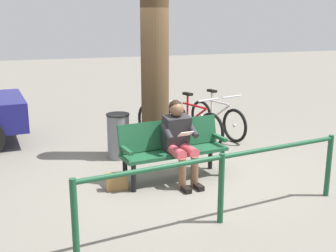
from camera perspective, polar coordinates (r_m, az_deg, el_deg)
ground_plane at (r=6.67m, az=1.65°, el=-6.35°), size 40.00×40.00×0.00m
bench at (r=6.35m, az=0.58°, el=-2.60°), size 1.64×0.65×0.87m
person_reading at (r=6.17m, az=1.49°, el=-1.56°), size 0.52×0.80×1.20m
handbag at (r=6.07m, az=-6.85°, el=-7.36°), size 0.31×0.17×0.24m
tree_trunk at (r=7.15m, az=-1.77°, el=8.58°), size 0.47×0.47×3.28m
litter_bin at (r=7.33m, az=-6.63°, el=-1.32°), size 0.39×0.39×0.78m
bicycle_black at (r=8.68m, az=6.57°, el=0.93°), size 0.59×1.64×0.94m
bicycle_green at (r=8.30m, az=3.40°, el=0.38°), size 0.64×1.62×0.94m
bicycle_purple at (r=8.14m, az=-1.43°, el=0.13°), size 0.48×1.67×0.94m
railing_fence at (r=4.97m, az=7.15°, el=-6.37°), size 3.48×0.52×0.85m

